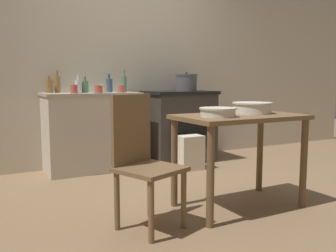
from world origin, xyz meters
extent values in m
plane|color=#896B4C|center=(0.00, 0.00, 0.00)|extent=(14.00, 14.00, 0.00)
cube|color=beige|center=(0.00, 1.58, 1.27)|extent=(8.00, 0.07, 2.55)
cube|color=beige|center=(-0.51, 1.30, 0.44)|extent=(1.05, 0.50, 0.87)
cube|color=#A9A08F|center=(-0.51, 1.30, 0.89)|extent=(1.08, 0.53, 0.03)
cube|color=#38332D|center=(0.63, 1.26, 0.43)|extent=(0.82, 0.58, 0.87)
cube|color=black|center=(0.63, 1.26, 0.89)|extent=(0.86, 0.62, 0.04)
cube|color=black|center=(0.63, 0.97, 0.38)|extent=(0.57, 0.01, 0.36)
cube|color=brown|center=(0.17, -0.51, 0.75)|extent=(1.02, 0.62, 0.03)
cylinder|color=brown|center=(-0.29, -0.77, 0.37)|extent=(0.06, 0.06, 0.73)
cylinder|color=brown|center=(0.64, -0.77, 0.37)|extent=(0.06, 0.06, 0.73)
cylinder|color=brown|center=(-0.29, -0.25, 0.37)|extent=(0.06, 0.06, 0.73)
cylinder|color=brown|center=(0.64, -0.25, 0.37)|extent=(0.06, 0.06, 0.73)
cube|color=brown|center=(-0.67, -0.60, 0.43)|extent=(0.52, 0.52, 0.03)
cube|color=brown|center=(-0.74, -0.42, 0.69)|extent=(0.35, 0.15, 0.50)
cylinder|color=brown|center=(-0.77, -0.81, 0.21)|extent=(0.04, 0.04, 0.41)
cylinder|color=brown|center=(-0.46, -0.69, 0.21)|extent=(0.04, 0.04, 0.41)
cylinder|color=brown|center=(-0.88, -0.50, 0.21)|extent=(0.04, 0.04, 0.41)
cylinder|color=brown|center=(-0.58, -0.38, 0.21)|extent=(0.04, 0.04, 0.41)
cube|color=beige|center=(0.51, 0.79, 0.20)|extent=(0.29, 0.20, 0.40)
cylinder|color=#4C4C51|center=(0.69, 1.19, 1.00)|extent=(0.27, 0.27, 0.19)
cylinder|color=#4C4C51|center=(0.69, 1.19, 1.11)|extent=(0.28, 0.28, 0.02)
sphere|color=black|center=(0.69, 1.19, 1.13)|extent=(0.02, 0.02, 0.02)
cylinder|color=silver|center=(-0.08, -0.56, 0.80)|extent=(0.27, 0.27, 0.07)
cylinder|color=beige|center=(-0.08, -0.56, 0.83)|extent=(0.29, 0.29, 0.01)
cylinder|color=silver|center=(0.35, -0.45, 0.81)|extent=(0.32, 0.32, 0.09)
cylinder|color=beige|center=(0.35, -0.45, 0.85)|extent=(0.34, 0.34, 0.01)
cylinder|color=silver|center=(-0.65, 1.32, 0.97)|extent=(0.08, 0.08, 0.14)
cylinder|color=silver|center=(-0.65, 1.32, 1.07)|extent=(0.03, 0.03, 0.06)
cylinder|color=#3D5675|center=(-0.27, 1.37, 0.98)|extent=(0.08, 0.08, 0.16)
cylinder|color=#3D5675|center=(-0.27, 1.37, 1.09)|extent=(0.03, 0.03, 0.06)
cylinder|color=olive|center=(-0.85, 1.46, 0.99)|extent=(0.06, 0.06, 0.18)
cylinder|color=olive|center=(-0.85, 1.46, 1.12)|extent=(0.02, 0.02, 0.07)
cylinder|color=#517F5B|center=(-0.57, 1.35, 0.97)|extent=(0.07, 0.07, 0.13)
cylinder|color=#517F5B|center=(-0.57, 1.35, 1.06)|extent=(0.03, 0.03, 0.05)
cylinder|color=#517F5B|center=(-0.09, 1.33, 1.00)|extent=(0.06, 0.06, 0.19)
cylinder|color=#517F5B|center=(-0.09, 1.33, 1.13)|extent=(0.02, 0.02, 0.07)
cylinder|color=olive|center=(-0.95, 1.43, 0.97)|extent=(0.08, 0.08, 0.14)
cylinder|color=olive|center=(-0.95, 1.43, 1.07)|extent=(0.03, 0.03, 0.05)
cylinder|color=beige|center=(-0.38, 1.25, 0.95)|extent=(0.07, 0.07, 0.10)
cylinder|color=#B74C42|center=(-0.48, 1.13, 0.94)|extent=(0.09, 0.09, 0.08)
cylinder|color=#B74C42|center=(-0.74, 1.15, 0.95)|extent=(0.08, 0.08, 0.09)
cylinder|color=#B74C42|center=(-0.19, 1.19, 0.94)|extent=(0.09, 0.09, 0.08)
camera|label=1|loc=(-1.76, -2.89, 1.04)|focal=40.00mm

